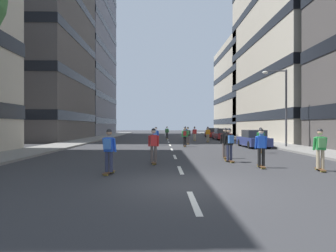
% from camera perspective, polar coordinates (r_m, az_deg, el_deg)
% --- Properties ---
extents(ground_plane, '(153.63, 153.63, 0.00)m').
position_cam_1_polar(ground_plane, '(34.56, 0.04, -3.07)').
color(ground_plane, '#333335').
extents(sidewalk_left, '(3.26, 70.42, 0.14)m').
position_cam_1_polar(sidewalk_left, '(38.87, -15.12, -2.61)').
color(sidewalk_left, gray).
rests_on(sidewalk_left, ground_plane).
extents(sidewalk_right, '(3.26, 70.42, 0.14)m').
position_cam_1_polar(sidewalk_right, '(39.28, 14.81, -2.59)').
color(sidewalk_right, gray).
rests_on(sidewalk_right, ground_plane).
extents(lane_markings, '(0.16, 57.20, 0.01)m').
position_cam_1_polar(lane_markings, '(34.46, 0.04, -3.07)').
color(lane_markings, silver).
rests_on(lane_markings, ground_plane).
extents(building_left_mid, '(13.08, 16.47, 35.64)m').
position_cam_1_polar(building_left_mid, '(44.27, -26.23, 21.28)').
color(building_left_mid, '#4C4744').
rests_on(building_left_mid, ground_plane).
extents(building_left_far, '(13.08, 20.72, 37.07)m').
position_cam_1_polar(building_left_far, '(61.34, -18.44, 15.91)').
color(building_left_far, slate).
rests_on(building_left_far, ground_plane).
extents(building_right_mid, '(13.08, 22.87, 31.20)m').
position_cam_1_polar(building_right_mid, '(44.18, 25.63, 18.27)').
color(building_right_mid, '#BCB29E').
rests_on(building_right_mid, ground_plane).
extents(building_right_far, '(13.08, 20.08, 18.36)m').
position_cam_1_polar(building_right_far, '(59.96, 17.33, 7.15)').
color(building_right_far, '#BCB29E').
rests_on(building_right_far, ground_plane).
extents(parked_car_near, '(1.82, 4.40, 1.52)m').
position_cam_1_polar(parked_car_near, '(38.10, 10.92, -1.72)').
color(parked_car_near, maroon).
rests_on(parked_car_near, ground_plane).
extents(parked_car_mid, '(1.82, 4.40, 1.52)m').
position_cam_1_polar(parked_car_mid, '(44.70, 9.09, -1.45)').
color(parked_car_mid, maroon).
rests_on(parked_car_mid, ground_plane).
extents(parked_car_far, '(1.82, 4.40, 1.52)m').
position_cam_1_polar(parked_car_far, '(25.51, 17.13, -2.62)').
color(parked_car_far, navy).
rests_on(parked_car_far, ground_plane).
extents(streetlamp_right, '(2.13, 0.30, 6.50)m').
position_cam_1_polar(streetlamp_right, '(25.55, 22.31, 5.10)').
color(streetlamp_right, '#3F3F44').
rests_on(streetlamp_right, sidewalk_right).
extents(skater_0, '(0.54, 0.91, 1.78)m').
position_cam_1_polar(skater_0, '(20.39, 18.48, -2.42)').
color(skater_0, brown).
rests_on(skater_0, ground_plane).
extents(skater_1, '(0.53, 0.90, 1.78)m').
position_cam_1_polar(skater_1, '(28.22, 4.10, -1.72)').
color(skater_1, brown).
rests_on(skater_1, ground_plane).
extents(skater_2, '(0.55, 0.92, 1.78)m').
position_cam_1_polar(skater_2, '(13.81, -2.96, -3.74)').
color(skater_2, brown).
rests_on(skater_2, ground_plane).
extents(skater_3, '(0.55, 0.91, 1.78)m').
position_cam_1_polar(skater_3, '(34.79, 5.48, -1.42)').
color(skater_3, brown).
rests_on(skater_3, ground_plane).
extents(skater_4, '(0.56, 0.92, 1.78)m').
position_cam_1_polar(skater_4, '(40.35, -0.22, -1.17)').
color(skater_4, brown).
rests_on(skater_4, ground_plane).
extents(skater_5, '(0.57, 0.92, 1.78)m').
position_cam_1_polar(skater_5, '(11.11, -12.05, -4.52)').
color(skater_5, brown).
rests_on(skater_5, ground_plane).
extents(skater_6, '(0.56, 0.92, 1.78)m').
position_cam_1_polar(skater_6, '(13.27, 28.78, -3.78)').
color(skater_6, brown).
rests_on(skater_6, ground_plane).
extents(skater_7, '(0.57, 0.92, 1.78)m').
position_cam_1_polar(skater_7, '(26.25, -2.51, -1.85)').
color(skater_7, brown).
rests_on(skater_7, ground_plane).
extents(skater_8, '(0.57, 0.92, 1.78)m').
position_cam_1_polar(skater_8, '(14.83, 12.50, -3.36)').
color(skater_8, brown).
rests_on(skater_8, ground_plane).
extents(skater_9, '(0.55, 0.92, 1.78)m').
position_cam_1_polar(skater_9, '(16.40, 11.63, -3.13)').
color(skater_9, brown).
rests_on(skater_9, ground_plane).
extents(skater_10, '(0.54, 0.91, 1.78)m').
position_cam_1_polar(skater_10, '(38.74, 3.60, -1.22)').
color(skater_10, brown).
rests_on(skater_10, ground_plane).
extents(skater_11, '(0.54, 0.91, 1.78)m').
position_cam_1_polar(skater_11, '(25.13, 3.47, -1.94)').
color(skater_11, brown).
rests_on(skater_11, ground_plane).
extents(skater_12, '(0.57, 0.92, 1.78)m').
position_cam_1_polar(skater_12, '(32.33, 8.18, -1.54)').
color(skater_12, brown).
rests_on(skater_12, ground_plane).
extents(skater_13, '(0.55, 0.91, 1.78)m').
position_cam_1_polar(skater_13, '(13.22, 18.56, -3.92)').
color(skater_13, brown).
rests_on(skater_13, ground_plane).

